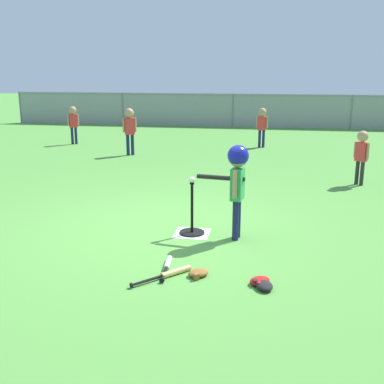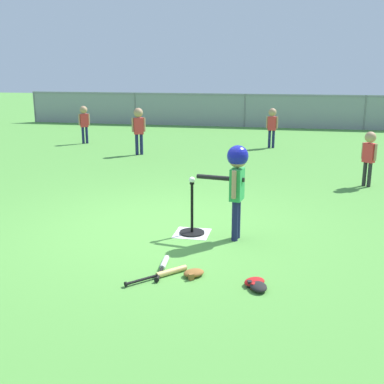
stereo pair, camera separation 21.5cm
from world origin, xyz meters
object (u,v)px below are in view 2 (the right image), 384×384
Objects in this scene: fielder_near_left at (84,119)px; baseball_on_tee at (192,180)px; batter_child at (237,173)px; fielder_near_right at (139,125)px; fielder_deep_left at (369,151)px; batting_tee at (192,226)px; spare_bat_silver at (163,265)px; fielder_deep_center at (272,123)px; spare_bat_wood at (165,273)px; glove_by_plate at (194,273)px; glove_near_bats at (254,282)px; glove_tossed_aside at (258,287)px.

baseball_on_tee is at bearing -56.85° from fielder_near_left.
fielder_near_right is (-2.93, 5.40, -0.11)m from batter_child.
batting_tee is at bearing -129.81° from fielder_deep_left.
fielder_near_left is 0.92× the size of fielder_near_right.
fielder_near_left is at bearing 118.75° from spare_bat_silver.
spare_bat_wood is at bearing -95.05° from fielder_deep_center.
fielder_deep_left is (6.91, -3.62, -0.03)m from fielder_near_left.
fielder_near_right is 1.15× the size of fielder_deep_left.
glove_by_plate is at bearing 9.23° from spare_bat_wood.
fielder_near_left is 9.62m from glove_near_bats.
spare_bat_wood is (-0.01, -1.31, -0.08)m from batting_tee.
batter_child reaches higher than fielder_near_right.
batter_child is 7.05m from fielder_deep_center.
glove_tossed_aside is (5.30, -8.13, -0.63)m from fielder_near_left.
batter_child is at bearing 104.69° from glove_near_bats.
baseball_on_tee is 1.85m from glove_tossed_aside.
fielder_near_left is at bearing 152.39° from fielder_deep_left.
baseball_on_tee is at bearing 102.12° from glove_by_plate.
glove_near_bats is 0.10m from glove_tossed_aside.
glove_tossed_aside is (0.04, -0.09, 0.00)m from glove_near_bats.
batting_tee reaches higher than glove_by_plate.
baseball_on_tee reaches higher than glove_by_plate.
fielder_near_right reaches higher than glove_near_bats.
batter_child is 1.14× the size of fielder_near_left.
baseball_on_tee is 1.76m from glove_near_bats.
batter_child is at bearing -61.48° from fielder_near_right.
fielder_near_left reaches higher than glove_near_bats.
baseball_on_tee reaches higher than glove_near_bats.
fielder_near_left reaches higher than glove_by_plate.
fielder_deep_left is at bearing 50.19° from batting_tee.
batting_tee is 0.57× the size of batter_child.
fielder_near_right reaches higher than fielder_deep_left.
glove_by_plate is (4.63, -7.94, -0.63)m from fielder_near_left.
fielder_near_right is 7.12m from glove_by_plate.
baseball_on_tee is at bearing 170.95° from batter_child.
batting_tee is 8.00m from fielder_near_left.
glove_near_bats is (5.26, -8.03, -0.63)m from fielder_near_left.
glove_by_plate is at bearing -117.78° from fielder_deep_left.
fielder_deep_center is at bearing 115.24° from fielder_deep_left.
spare_bat_silver is at bearing -122.27° from fielder_deep_left.
baseball_on_tee is at bearing -65.94° from fielder_near_right.
glove_by_plate is at bearing -103.93° from batter_child.
glove_by_plate is 1.01× the size of glove_near_bats.
glove_by_plate is at bearing -59.74° from fielder_near_left.
batter_child reaches higher than glove_by_plate.
fielder_deep_left reaches higher than baseball_on_tee.
fielder_near_left is at bearing 123.15° from batting_tee.
batting_tee is at bearing -65.94° from fielder_near_right.
fielder_deep_left is (2.55, 3.06, 0.52)m from batting_tee.
fielder_near_right is at bearing 155.47° from fielder_deep_left.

